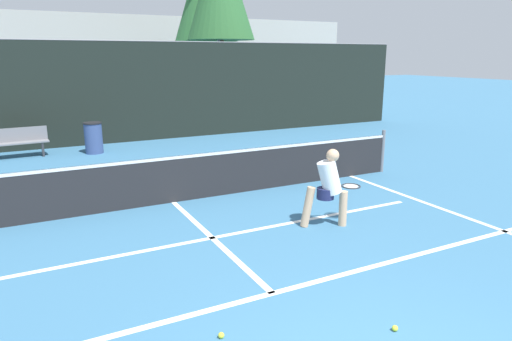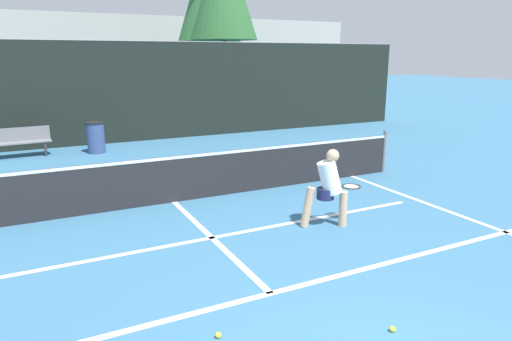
{
  "view_description": "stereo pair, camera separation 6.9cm",
  "coord_description": "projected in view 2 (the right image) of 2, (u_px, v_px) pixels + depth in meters",
  "views": [
    {
      "loc": [
        -2.54,
        -2.09,
        2.9
      ],
      "look_at": [
        0.97,
        4.74,
        0.95
      ],
      "focal_mm": 32.0,
      "sensor_mm": 36.0,
      "label": 1
    },
    {
      "loc": [
        -2.48,
        -2.12,
        2.9
      ],
      "look_at": [
        0.97,
        4.74,
        0.95
      ],
      "focal_mm": 32.0,
      "sensor_mm": 36.0,
      "label": 2
    }
  ],
  "objects": [
    {
      "name": "net",
      "position": [
        173.0,
        178.0,
        9.13
      ],
      "size": [
        11.09,
        0.09,
        1.07
      ],
      "color": "slate",
      "rests_on": "ground"
    },
    {
      "name": "court_baseline_near",
      "position": [
        271.0,
        293.0,
        5.7
      ],
      "size": [
        11.0,
        0.1,
        0.01
      ],
      "primitive_type": "cube",
      "color": "white",
      "rests_on": "ground"
    },
    {
      "name": "building_far",
      "position": [
        69.0,
        61.0,
        25.85
      ],
      "size": [
        36.0,
        2.4,
        5.14
      ],
      "primitive_type": "cube",
      "color": "#B2ADA3",
      "rests_on": "ground"
    },
    {
      "name": "parked_car",
      "position": [
        122.0,
        117.0,
        17.49
      ],
      "size": [
        1.68,
        4.06,
        1.44
      ],
      "color": "silver",
      "rests_on": "ground"
    },
    {
      "name": "trash_bin",
      "position": [
        96.0,
        138.0,
        13.8
      ],
      "size": [
        0.55,
        0.55,
        0.94
      ],
      "color": "#384C7F",
      "rests_on": "ground"
    },
    {
      "name": "tennis_ball_scattered_4",
      "position": [
        393.0,
        329.0,
        4.91
      ],
      "size": [
        0.07,
        0.07,
        0.07
      ],
      "primitive_type": "sphere",
      "color": "#D1E033",
      "rests_on": "ground"
    },
    {
      "name": "tennis_ball_scattered_3",
      "position": [
        218.0,
        335.0,
        4.8
      ],
      "size": [
        0.07,
        0.07,
        0.07
      ],
      "primitive_type": "sphere",
      "color": "#D1E033",
      "rests_on": "ground"
    },
    {
      "name": "court_service_line",
      "position": [
        212.0,
        238.0,
        7.44
      ],
      "size": [
        8.25,
        0.1,
        0.01
      ],
      "primitive_type": "cube",
      "color": "white",
      "rests_on": "ground"
    },
    {
      "name": "court_sideline_right",
      "position": [
        414.0,
        199.0,
        9.45
      ],
      "size": [
        0.1,
        5.1,
        0.01
      ],
      "primitive_type": "cube",
      "color": "white",
      "rests_on": "ground"
    },
    {
      "name": "court_center_mark",
      "position": [
        211.0,
        237.0,
        7.48
      ],
      "size": [
        0.1,
        4.1,
        0.01
      ],
      "primitive_type": "cube",
      "color": "white",
      "rests_on": "ground"
    },
    {
      "name": "fence_back",
      "position": [
        108.0,
        93.0,
        15.04
      ],
      "size": [
        24.0,
        0.06,
        3.37
      ],
      "color": "black",
      "rests_on": "ground"
    },
    {
      "name": "courtside_bench",
      "position": [
        16.0,
        141.0,
        13.16
      ],
      "size": [
        1.88,
        0.51,
        0.86
      ],
      "rotation": [
        0.0,
        0.0,
        0.07
      ],
      "color": "slate",
      "rests_on": "ground"
    },
    {
      "name": "player_practicing",
      "position": [
        329.0,
        185.0,
        7.79
      ],
      "size": [
        1.21,
        0.45,
        1.37
      ],
      "rotation": [
        0.0,
        0.0,
        -0.41
      ],
      "color": "#DBAD84",
      "rests_on": "ground"
    }
  ]
}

